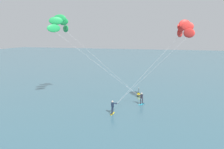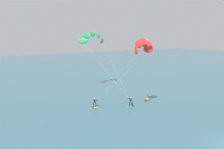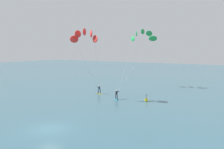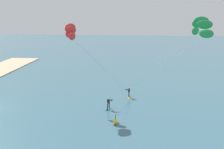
# 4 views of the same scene
# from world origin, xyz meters

# --- Properties ---
(kitesurfer_nearshore) EXTENTS (6.20, 9.70, 11.60)m
(kitesurfer_nearshore) POSITION_xyz_m (-4.21, 11.69, 10.01)
(kitesurfer_nearshore) COLOR yellow
(kitesurfer_nearshore) RESTS_ON ground
(kitesurfer_mid_water) EXTENTS (5.95, 13.44, 12.59)m
(kitesurfer_mid_water) POSITION_xyz_m (-2.73, 28.25, 10.91)
(kitesurfer_mid_water) COLOR #23ADD1
(kitesurfer_mid_water) RESTS_ON ground
(marker_buoy) EXTENTS (0.56, 0.56, 1.38)m
(marker_buoy) POSITION_xyz_m (3.05, 18.18, 0.30)
(marker_buoy) COLOR yellow
(marker_buoy) RESTS_ON ground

